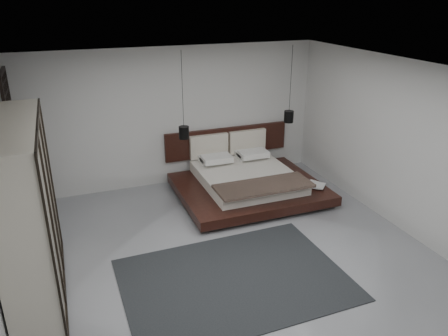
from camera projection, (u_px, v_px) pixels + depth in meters
name	position (u px, v px, depth m)	size (l,w,h in m)	color
floor	(230.00, 253.00, 6.74)	(6.00, 6.00, 0.00)	gray
ceiling	(231.00, 71.00, 5.69)	(6.00, 6.00, 0.00)	white
wall_back	(176.00, 117.00, 8.81)	(6.00, 6.00, 0.00)	beige
wall_front	(363.00, 298.00, 3.62)	(6.00, 6.00, 0.00)	beige
wall_right	(399.00, 145.00, 7.20)	(6.00, 6.00, 0.00)	beige
lattice_screen	(16.00, 147.00, 7.40)	(0.05, 0.90, 2.60)	black
bed	(246.00, 180.00, 8.65)	(2.73, 2.37, 1.07)	black
book_lower	(312.00, 185.00, 8.47)	(0.21, 0.29, 0.03)	#99724C
book_upper	(312.00, 185.00, 8.42)	(0.23, 0.32, 0.02)	#99724C
pendant_left	(184.00, 132.00, 8.28)	(0.19, 0.19, 1.65)	black
pendant_right	(289.00, 116.00, 8.98)	(0.20, 0.20, 1.56)	black
wardrobe	(28.00, 214.00, 5.42)	(0.57, 2.42, 2.37)	silver
rug	(234.00, 279.00, 6.12)	(3.08, 2.20, 0.01)	black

